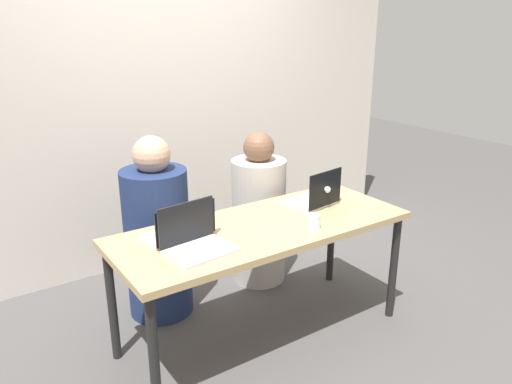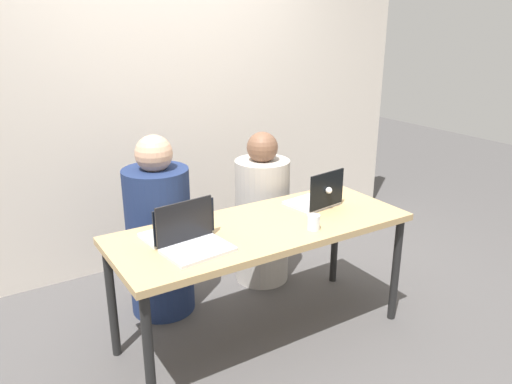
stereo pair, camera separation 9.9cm
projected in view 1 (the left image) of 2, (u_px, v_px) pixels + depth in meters
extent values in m
plane|color=#494747|center=(262.00, 334.00, 3.09)|extent=(12.00, 12.00, 0.00)
cube|color=beige|center=(159.00, 115.00, 3.80)|extent=(4.52, 0.10, 2.32)
cube|color=tan|center=(263.00, 228.00, 2.86)|extent=(1.74, 0.69, 0.04)
cylinder|color=black|center=(154.00, 361.00, 2.32)|extent=(0.05, 0.05, 0.70)
cylinder|color=black|center=(393.00, 268.00, 3.19)|extent=(0.05, 0.05, 0.70)
cylinder|color=black|center=(112.00, 304.00, 2.78)|extent=(0.05, 0.05, 0.70)
cylinder|color=black|center=(331.00, 237.00, 3.64)|extent=(0.05, 0.05, 0.70)
cylinder|color=navy|center=(158.00, 243.00, 3.21)|extent=(0.46, 0.46, 0.98)
sphere|color=tan|center=(152.00, 155.00, 3.01)|extent=(0.23, 0.23, 0.23)
cylinder|color=#B3ACA4|center=(259.00, 221.00, 3.63)|extent=(0.41, 0.41, 0.92)
sphere|color=brown|center=(259.00, 147.00, 3.45)|extent=(0.22, 0.22, 0.22)
cube|color=silver|center=(201.00, 251.00, 2.51)|extent=(0.35, 0.27, 0.02)
cube|color=black|center=(186.00, 222.00, 2.56)|extent=(0.33, 0.05, 0.22)
sphere|color=white|center=(185.00, 221.00, 2.57)|extent=(0.04, 0.04, 0.04)
cube|color=silver|center=(176.00, 234.00, 2.71)|extent=(0.37, 0.24, 0.02)
cube|color=black|center=(186.00, 222.00, 2.59)|extent=(0.36, 0.04, 0.19)
sphere|color=white|center=(187.00, 223.00, 2.58)|extent=(0.03, 0.03, 0.03)
cube|color=silver|center=(309.00, 202.00, 3.19)|extent=(0.32, 0.28, 0.02)
cube|color=black|center=(326.00, 189.00, 3.06)|extent=(0.29, 0.05, 0.22)
sphere|color=white|center=(327.00, 190.00, 3.05)|extent=(0.04, 0.04, 0.04)
cylinder|color=white|center=(314.00, 221.00, 2.79)|extent=(0.07, 0.07, 0.09)
cylinder|color=silver|center=(314.00, 225.00, 2.80)|extent=(0.06, 0.06, 0.05)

